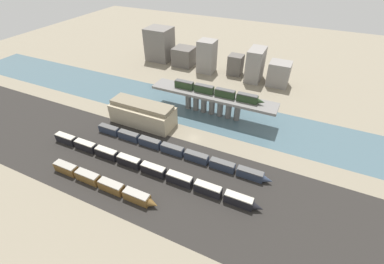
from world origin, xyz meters
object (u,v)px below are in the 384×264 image
(train_on_bridge, at_px, (216,92))
(train_yard_far, at_px, (175,150))
(train_yard_mid, at_px, (144,166))
(warehouse_building, at_px, (143,113))
(train_yard_near, at_px, (102,183))

(train_on_bridge, relative_size, train_yard_far, 0.57)
(train_on_bridge, bearing_deg, train_yard_mid, -102.81)
(train_on_bridge, xyz_separation_m, warehouse_building, (-27.49, -20.28, -7.42))
(warehouse_building, bearing_deg, train_yard_near, -77.46)
(train_yard_mid, bearing_deg, train_yard_far, 64.19)
(warehouse_building, bearing_deg, train_on_bridge, 36.42)
(warehouse_building, bearing_deg, train_yard_mid, -56.49)
(train_on_bridge, xyz_separation_m, train_yard_mid, (-10.46, -45.99, -10.61))
(train_yard_near, height_order, train_yard_far, train_yard_near)
(train_on_bridge, relative_size, train_yard_near, 1.00)
(train_yard_mid, xyz_separation_m, warehouse_building, (-17.03, 25.71, 3.19))
(train_yard_near, bearing_deg, train_yard_far, 59.92)
(train_on_bridge, bearing_deg, warehouse_building, -143.58)
(train_yard_mid, relative_size, warehouse_building, 2.97)
(train_yard_near, bearing_deg, train_yard_mid, 55.93)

